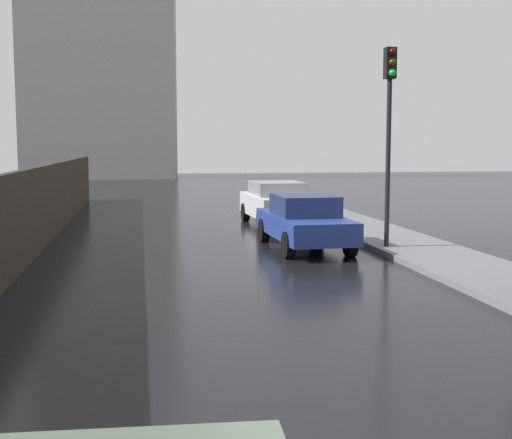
# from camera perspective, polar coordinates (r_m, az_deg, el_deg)

# --- Properties ---
(car_blue_mid_road) EXTENTS (1.83, 4.40, 1.39)m
(car_blue_mid_road) POSITION_cam_1_polar(r_m,az_deg,el_deg) (17.72, 4.01, -0.15)
(car_blue_mid_road) COLOR navy
(car_blue_mid_road) RESTS_ON ground
(car_white_far_ahead) EXTENTS (2.01, 4.12, 1.44)m
(car_white_far_ahead) POSITION_cam_1_polar(r_m,az_deg,el_deg) (22.95, 1.79, 1.43)
(car_white_far_ahead) COLOR silver
(car_white_far_ahead) RESTS_ON ground
(traffic_light) EXTENTS (0.26, 0.39, 4.87)m
(traffic_light) POSITION_cam_1_polar(r_m,az_deg,el_deg) (17.35, 10.97, 8.78)
(traffic_light) COLOR black
(traffic_light) RESTS_ON sidewalk_strip
(distant_tower) EXTENTS (12.28, 7.63, 27.15)m
(distant_tower) POSITION_cam_1_polar(r_m,az_deg,el_deg) (57.95, -12.78, 15.25)
(distant_tower) COLOR #9E9993
(distant_tower) RESTS_ON ground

